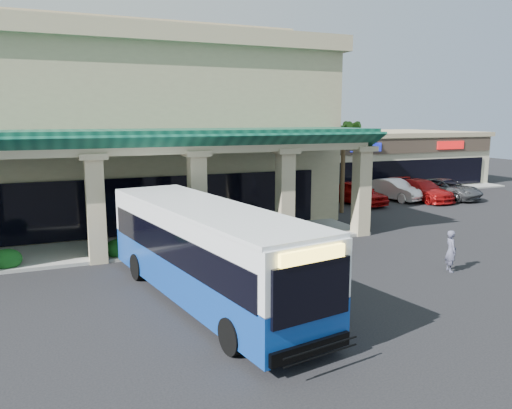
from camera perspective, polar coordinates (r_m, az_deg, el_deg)
name	(u,v)px	position (r m, az deg, el deg)	size (l,w,h in m)	color
ground	(308,276)	(20.15, 5.92, -8.14)	(110.00, 110.00, 0.00)	black
main_building	(68,127)	(32.83, -20.69, 8.32)	(30.80, 14.80, 11.35)	tan
arcade	(80,193)	(23.87, -19.43, 1.22)	(30.00, 6.20, 5.70)	#0A3E2F
strip_mall	(354,157)	(49.19, 11.13, 5.32)	(22.50, 12.50, 4.90)	beige
palm_0	(343,163)	(33.10, 9.91, 4.69)	(2.40, 2.40, 6.60)	#255416
palm_1	(332,165)	(36.20, 8.69, 4.53)	(2.40, 2.40, 5.80)	#255416
broadleaf_tree	(277,166)	(39.70, 2.44, 4.38)	(2.60, 2.60, 4.81)	#0F4612
transit_bus	(206,254)	(17.07, -5.70, -5.65)	(2.77, 11.88, 3.32)	#103FA1
pedestrian	(451,251)	(21.90, 21.37, -4.97)	(0.63, 0.41, 1.72)	#52536B
car_silver	(358,193)	(36.89, 11.57, 1.32)	(2.00, 4.96, 1.69)	#9D0908
car_white	(394,190)	(39.48, 15.51, 1.65)	(1.70, 4.87, 1.60)	silver
car_red	(422,190)	(39.78, 18.44, 1.55)	(2.23, 5.48, 1.59)	#A61011
car_gray	(445,189)	(41.26, 20.77, 1.68)	(2.59, 5.63, 1.56)	#454649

